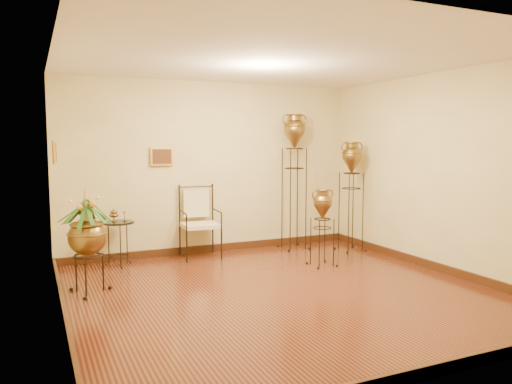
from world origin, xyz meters
name	(u,v)px	position (x,y,z in m)	size (l,w,h in m)	color
ground	(281,292)	(0.00, 0.00, 0.00)	(5.00, 5.00, 0.00)	brown
room_shell	(281,150)	(-0.01, 0.01, 1.73)	(5.02, 5.02, 2.81)	beige
amphora_tall	(294,180)	(1.35, 2.15, 1.19)	(0.46, 0.46, 2.32)	black
amphora_mid	(351,195)	(2.15, 1.62, 0.94)	(0.49, 0.49, 1.86)	black
amphora_short	(322,227)	(1.16, 0.93, 0.58)	(0.42, 0.42, 1.16)	black
planter_urn	(87,232)	(-2.15, 0.92, 0.75)	(0.77, 0.77, 1.34)	black
armchair	(200,222)	(-0.33, 2.15, 0.57)	(0.67, 0.63, 1.13)	black
side_table	(119,243)	(-1.60, 2.15, 0.34)	(0.53, 0.53, 0.83)	black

